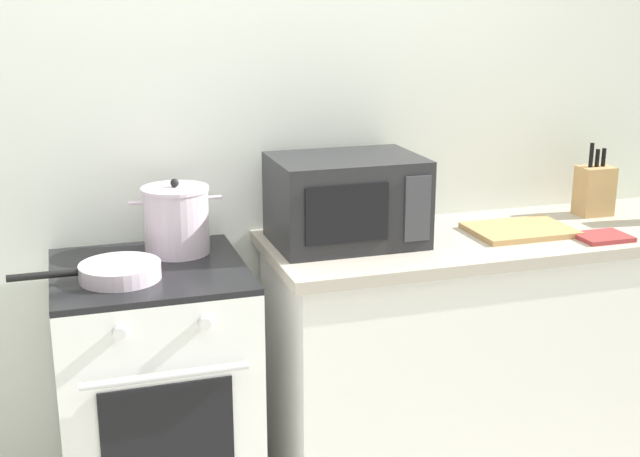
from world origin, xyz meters
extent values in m
cube|color=silver|center=(0.30, 0.97, 1.25)|extent=(4.40, 0.10, 2.50)
cube|color=white|center=(0.90, 0.62, 0.44)|extent=(1.64, 0.56, 0.88)
cube|color=#ADA393|center=(0.90, 0.62, 0.90)|extent=(1.70, 0.60, 0.04)
cube|color=white|center=(-0.35, 0.60, 0.45)|extent=(0.60, 0.60, 0.90)
cube|color=black|center=(-0.35, 0.60, 0.91)|extent=(0.60, 0.60, 0.02)
cube|color=black|center=(-0.35, 0.30, 0.52)|extent=(0.39, 0.01, 0.28)
cylinder|color=silver|center=(-0.35, 0.27, 0.70)|extent=(0.48, 0.02, 0.02)
cylinder|color=silver|center=(-0.47, 0.29, 0.84)|extent=(0.04, 0.02, 0.04)
cylinder|color=silver|center=(-0.23, 0.29, 0.84)|extent=(0.04, 0.02, 0.04)
cylinder|color=silver|center=(-0.24, 0.73, 1.03)|extent=(0.21, 0.21, 0.21)
cylinder|color=silver|center=(-0.24, 0.73, 1.14)|extent=(0.22, 0.22, 0.01)
sphere|color=black|center=(-0.24, 0.73, 1.16)|extent=(0.03, 0.03, 0.03)
cylinder|color=silver|center=(-0.37, 0.73, 1.10)|extent=(0.05, 0.01, 0.01)
cylinder|color=silver|center=(-0.11, 0.73, 1.10)|extent=(0.05, 0.01, 0.01)
cylinder|color=silver|center=(-0.44, 0.52, 0.95)|extent=(0.25, 0.25, 0.05)
cylinder|color=black|center=(-0.67, 0.52, 0.96)|extent=(0.20, 0.02, 0.02)
cube|color=#232326|center=(0.33, 0.68, 1.07)|extent=(0.50, 0.36, 0.30)
cube|color=black|center=(0.27, 0.50, 1.07)|extent=(0.28, 0.01, 0.19)
cube|color=#38383D|center=(0.52, 0.50, 1.07)|extent=(0.09, 0.01, 0.22)
cube|color=tan|center=(0.97, 0.60, 0.93)|extent=(0.36, 0.26, 0.02)
cube|color=tan|center=(1.37, 0.74, 1.02)|extent=(0.13, 0.10, 0.19)
cylinder|color=black|center=(1.34, 0.74, 1.16)|extent=(0.02, 0.02, 0.09)
cylinder|color=black|center=(1.37, 0.74, 1.14)|extent=(0.02, 0.02, 0.07)
cylinder|color=black|center=(1.40, 0.74, 1.14)|extent=(0.02, 0.02, 0.07)
cube|color=#993333|center=(1.20, 0.44, 0.93)|extent=(0.18, 0.14, 0.02)
camera|label=1|loc=(-0.59, -1.94, 1.75)|focal=46.86mm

